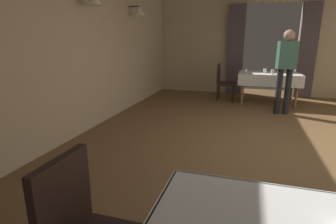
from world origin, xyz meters
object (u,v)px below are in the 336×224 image
(dining_table_mid, at_px, (269,77))
(glass_mid_b, at_px, (246,70))
(person_waiter_by_doorway, at_px, (286,65))
(plate_mid_a, at_px, (293,73))
(glass_mid_d, at_px, (273,72))
(chair_mid_left, at_px, (223,81))
(glass_mid_c, at_px, (265,71))

(dining_table_mid, bearing_deg, glass_mid_b, -175.03)
(dining_table_mid, relative_size, person_waiter_by_doorway, 0.84)
(dining_table_mid, relative_size, glass_mid_b, 16.33)
(person_waiter_by_doorway, bearing_deg, plate_mid_a, 74.43)
(glass_mid_b, xyz_separation_m, glass_mid_d, (0.60, -0.24, 0.01))
(person_waiter_by_doorway, bearing_deg, chair_mid_left, 143.12)
(glass_mid_b, bearing_deg, glass_mid_c, 2.49)
(dining_table_mid, relative_size, plate_mid_a, 6.78)
(glass_mid_b, relative_size, glass_mid_d, 0.77)
(glass_mid_d, xyz_separation_m, person_waiter_by_doorway, (0.18, -0.72, 0.22))
(plate_mid_a, bearing_deg, glass_mid_b, -171.82)
(dining_table_mid, bearing_deg, chair_mid_left, -179.75)
(glass_mid_b, height_order, glass_mid_d, glass_mid_d)
(glass_mid_c, bearing_deg, dining_table_mid, 14.99)
(glass_mid_b, bearing_deg, chair_mid_left, 175.38)
(glass_mid_b, height_order, person_waiter_by_doorway, person_waiter_by_doorway)
(chair_mid_left, bearing_deg, glass_mid_c, -1.40)
(dining_table_mid, bearing_deg, glass_mid_d, -81.33)
(chair_mid_left, bearing_deg, glass_mid_b, -4.62)
(chair_mid_left, height_order, glass_mid_b, chair_mid_left)
(person_waiter_by_doorway, bearing_deg, glass_mid_d, 104.30)
(dining_table_mid, distance_m, person_waiter_by_doorway, 1.09)
(chair_mid_left, distance_m, glass_mid_d, 1.22)
(dining_table_mid, xyz_separation_m, glass_mid_b, (-0.56, -0.05, 0.14))
(plate_mid_a, height_order, person_waiter_by_doorway, person_waiter_by_doorway)
(plate_mid_a, distance_m, person_waiter_by_doorway, 1.18)
(glass_mid_d, distance_m, person_waiter_by_doorway, 0.77)
(dining_table_mid, relative_size, chair_mid_left, 1.55)
(plate_mid_a, relative_size, glass_mid_c, 2.10)
(plate_mid_a, bearing_deg, dining_table_mid, -168.52)
(plate_mid_a, xyz_separation_m, glass_mid_d, (-0.49, -0.40, 0.05))
(plate_mid_a, relative_size, glass_mid_d, 1.85)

